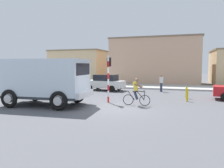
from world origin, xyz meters
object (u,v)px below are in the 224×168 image
car_white_mid (69,83)px  pedestrian_near_kerb (161,83)px  truck_foreground (45,79)px  traffic_light_pole (109,72)px  cyclist (136,92)px  bollard_far (186,93)px  bollard_near (187,95)px  car_red_near (105,82)px

car_white_mid → pedestrian_near_kerb: (8.49, 2.69, 0.03)m
truck_foreground → traffic_light_pole: 4.14m
cyclist → traffic_light_pole: 2.42m
pedestrian_near_kerb → bollard_far: pedestrian_near_kerb is taller
bollard_far → car_white_mid: bearing=174.5°
truck_foreground → pedestrian_near_kerb: size_ratio=3.43×
truck_foreground → pedestrian_near_kerb: (6.45, 9.32, -0.82)m
bollard_near → car_white_mid: bearing=167.1°
car_red_near → bollard_near: 8.96m
traffic_light_pole → bollard_near: traffic_light_pole is taller
car_red_near → pedestrian_near_kerb: 5.57m
traffic_light_pole → car_red_near: bearing=111.5°
bollard_far → cyclist: bearing=-128.5°
car_red_near → bollard_near: size_ratio=4.66×
traffic_light_pole → car_red_near: size_ratio=0.76×
bollard_near → bollard_far: same height
truck_foreground → pedestrian_near_kerb: truck_foreground is taller
truck_foreground → bollard_far: bearing=32.9°
traffic_light_pole → bollard_far: bearing=33.2°
car_red_near → pedestrian_near_kerb: bearing=6.1°
truck_foreground → bollard_near: bearing=25.9°
cyclist → bollard_near: bearing=39.0°
cyclist → traffic_light_pole: (-2.02, 0.56, 1.20)m
bollard_near → car_red_near: bearing=149.5°
car_red_near → car_white_mid: same height
traffic_light_pole → car_white_mid: (-5.51, 4.41, -1.25)m
truck_foreground → traffic_light_pole: traffic_light_pole is taller
truck_foreground → car_white_mid: truck_foreground is taller
truck_foreground → car_white_mid: bearing=107.1°
car_red_near → car_white_mid: 3.62m
car_white_mid → bollard_far: car_white_mid is taller
truck_foreground → cyclist: 5.79m
cyclist → car_red_near: bearing=122.9°
truck_foreground → car_white_mid: (-2.04, 6.63, -0.85)m
cyclist → car_red_near: 8.43m
car_red_near → bollard_far: car_red_near is taller
pedestrian_near_kerb → bollard_near: 5.58m
car_white_mid → bollard_far: 10.72m
bollard_far → bollard_near: bearing=-90.0°
cyclist → pedestrian_near_kerb: 7.72m
cyclist → bollard_far: (3.13, 3.93, -0.41)m
car_red_near → cyclist: bearing=-57.1°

